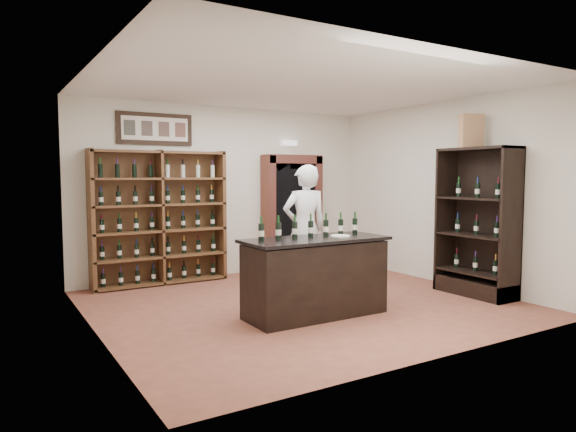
{
  "coord_description": "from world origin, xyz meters",
  "views": [
    {
      "loc": [
        -3.84,
        -5.93,
        1.8
      ],
      "look_at": [
        -0.06,
        0.3,
        1.21
      ],
      "focal_mm": 32.0,
      "sensor_mm": 36.0,
      "label": 1
    }
  ],
  "objects_px": {
    "counter_bottle_0": "(261,232)",
    "tasting_counter": "(315,277)",
    "wine_shelf": "(159,217)",
    "wine_crate": "(471,131)",
    "shopkeeper": "(305,229)",
    "side_cabinet": "(477,245)"
  },
  "relations": [
    {
      "from": "tasting_counter",
      "to": "wine_crate",
      "type": "distance_m",
      "value": 3.31
    },
    {
      "from": "wine_shelf",
      "to": "side_cabinet",
      "type": "xyz_separation_m",
      "value": [
        3.82,
        -3.23,
        -0.35
      ]
    },
    {
      "from": "side_cabinet",
      "to": "tasting_counter",
      "type": "bearing_deg",
      "value": 173.72
    },
    {
      "from": "tasting_counter",
      "to": "counter_bottle_0",
      "type": "xyz_separation_m",
      "value": [
        -0.72,
        0.11,
        0.61
      ]
    },
    {
      "from": "wine_shelf",
      "to": "shopkeeper",
      "type": "bearing_deg",
      "value": -44.37
    },
    {
      "from": "side_cabinet",
      "to": "wine_crate",
      "type": "relative_size",
      "value": 4.45
    },
    {
      "from": "counter_bottle_0",
      "to": "wine_crate",
      "type": "relative_size",
      "value": 0.61
    },
    {
      "from": "shopkeeper",
      "to": "wine_shelf",
      "type": "bearing_deg",
      "value": -34.27
    },
    {
      "from": "wine_shelf",
      "to": "tasting_counter",
      "type": "distance_m",
      "value": 3.19
    },
    {
      "from": "wine_shelf",
      "to": "counter_bottle_0",
      "type": "xyz_separation_m",
      "value": [
        0.38,
        -2.82,
        0.01
      ]
    },
    {
      "from": "wine_crate",
      "to": "tasting_counter",
      "type": "bearing_deg",
      "value": -165.07
    },
    {
      "from": "side_cabinet",
      "to": "wine_crate",
      "type": "xyz_separation_m",
      "value": [
        -0.06,
        0.12,
        1.69
      ]
    },
    {
      "from": "counter_bottle_0",
      "to": "shopkeeper",
      "type": "distance_m",
      "value": 1.77
    },
    {
      "from": "side_cabinet",
      "to": "shopkeeper",
      "type": "distance_m",
      "value": 2.59
    },
    {
      "from": "tasting_counter",
      "to": "shopkeeper",
      "type": "xyz_separation_m",
      "value": [
        0.64,
        1.23,
        0.48
      ]
    },
    {
      "from": "tasting_counter",
      "to": "wine_crate",
      "type": "relative_size",
      "value": 3.81
    },
    {
      "from": "counter_bottle_0",
      "to": "tasting_counter",
      "type": "bearing_deg",
      "value": -8.67
    },
    {
      "from": "shopkeeper",
      "to": "wine_crate",
      "type": "bearing_deg",
      "value": 155.24
    },
    {
      "from": "counter_bottle_0",
      "to": "shopkeeper",
      "type": "height_order",
      "value": "shopkeeper"
    },
    {
      "from": "wine_shelf",
      "to": "wine_crate",
      "type": "bearing_deg",
      "value": -39.6
    },
    {
      "from": "wine_crate",
      "to": "shopkeeper",
      "type": "bearing_deg",
      "value": 163.89
    },
    {
      "from": "tasting_counter",
      "to": "shopkeeper",
      "type": "height_order",
      "value": "shopkeeper"
    }
  ]
}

